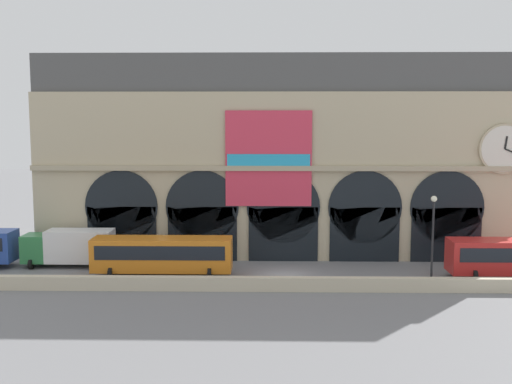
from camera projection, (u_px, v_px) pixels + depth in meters
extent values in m
plane|color=slate|center=(285.00, 275.00, 48.08)|extent=(200.00, 200.00, 0.00)
cube|color=beige|center=(286.00, 284.00, 43.71)|extent=(90.00, 0.70, 1.02)
cube|color=#BCAD8C|center=(283.00, 175.00, 54.17)|extent=(43.95, 4.07, 14.75)
cube|color=#4C4C4C|center=(283.00, 74.00, 53.38)|extent=(43.95, 3.47, 3.34)
cube|color=black|center=(122.00, 234.00, 52.98)|extent=(6.06, 0.20, 4.80)
cylinder|color=black|center=(121.00, 207.00, 52.69)|extent=(6.38, 0.20, 6.38)
cube|color=black|center=(203.00, 234.00, 52.84)|extent=(6.06, 0.20, 4.80)
cylinder|color=black|center=(202.00, 207.00, 52.55)|extent=(6.38, 0.20, 6.38)
cube|color=black|center=(283.00, 234.00, 52.70)|extent=(6.06, 0.20, 4.80)
cylinder|color=black|center=(283.00, 207.00, 52.41)|extent=(6.38, 0.20, 6.38)
cube|color=black|center=(364.00, 234.00, 52.57)|extent=(6.06, 0.20, 4.80)
cylinder|color=black|center=(365.00, 207.00, 52.28)|extent=(6.38, 0.20, 6.38)
cube|color=black|center=(446.00, 235.00, 52.43)|extent=(6.06, 0.20, 4.80)
cylinder|color=black|center=(447.00, 207.00, 52.14)|extent=(6.38, 0.20, 6.38)
cylinder|color=#BCAD8C|center=(504.00, 149.00, 51.34)|extent=(4.28, 0.25, 4.28)
cylinder|color=silver|center=(505.00, 149.00, 51.22)|extent=(3.96, 0.06, 3.96)
cube|color=black|center=(506.00, 143.00, 51.09)|extent=(0.29, 0.04, 1.10)
cube|color=#D8334C|center=(269.00, 159.00, 51.81)|extent=(7.44, 0.12, 8.24)
cube|color=#26A5D8|center=(269.00, 162.00, 51.76)|extent=(7.14, 0.04, 1.33)
cube|color=tan|center=(284.00, 168.00, 51.90)|extent=(43.95, 0.50, 0.44)
cylinder|color=black|center=(1.00, 258.00, 51.99)|extent=(0.28, 1.00, 1.00)
cube|color=#2D7A42|center=(36.00, 248.00, 50.98)|extent=(2.00, 2.30, 2.30)
cube|color=white|center=(80.00, 246.00, 50.89)|extent=(5.50, 2.30, 2.70)
cylinder|color=black|center=(31.00, 264.00, 50.10)|extent=(0.28, 0.84, 0.84)
cylinder|color=black|center=(40.00, 258.00, 52.15)|extent=(0.28, 0.84, 0.84)
cylinder|color=black|center=(92.00, 264.00, 50.00)|extent=(0.28, 0.84, 0.84)
cylinder|color=black|center=(99.00, 259.00, 52.05)|extent=(0.28, 0.84, 0.84)
cube|color=orange|center=(162.00, 254.00, 47.63)|extent=(11.00, 2.50, 2.60)
cube|color=black|center=(159.00, 253.00, 46.33)|extent=(10.12, 0.04, 1.10)
cylinder|color=black|center=(111.00, 273.00, 46.75)|extent=(0.28, 1.00, 1.00)
cylinder|color=black|center=(118.00, 266.00, 48.98)|extent=(0.28, 1.00, 1.00)
cylinder|color=black|center=(210.00, 274.00, 46.60)|extent=(0.28, 1.00, 1.00)
cylinder|color=black|center=(212.00, 267.00, 48.83)|extent=(0.28, 1.00, 1.00)
cylinder|color=black|center=(474.00, 276.00, 45.97)|extent=(0.28, 1.00, 1.00)
cylinder|color=black|center=(465.00, 269.00, 48.20)|extent=(0.28, 1.00, 1.00)
cylinder|color=black|center=(432.00, 245.00, 43.97)|extent=(0.16, 0.16, 6.50)
sphere|color=#F2EDCC|center=(434.00, 199.00, 43.55)|extent=(0.44, 0.44, 0.44)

